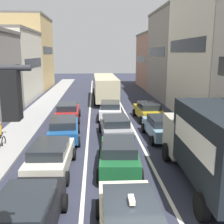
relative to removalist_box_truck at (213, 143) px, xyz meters
The scene contains 17 objects.
sidewalk_left 19.20m from the removalist_box_truck, 122.96° to the left, with size 2.60×64.00×0.14m, color #949494.
lane_stripe_left 17.03m from the removalist_box_truck, 108.60° to the left, with size 0.16×60.00×0.01m, color silver.
lane_stripe_right 16.28m from the removalist_box_truck, 97.09° to the left, with size 0.16×60.00×0.01m, color silver.
building_row_right 19.06m from the removalist_box_truck, 70.73° to the left, with size 7.20×43.90×11.60m.
removalist_box_truck is the anchor object (origin of this frame).
taxi_centre_lane_front 5.32m from the removalist_box_truck, 138.31° to the right, with size 2.08×4.31×1.66m.
sedan_left_lane_front 7.69m from the removalist_box_truck, 157.29° to the right, with size 2.22×4.38×1.49m.
sedan_centre_lane_second 4.41m from the removalist_box_truck, 151.13° to the left, with size 2.27×4.40×1.49m.
wagon_left_lane_second 7.38m from the removalist_box_truck, 164.45° to the left, with size 2.18×4.36×1.49m.
hatchback_centre_lane_third 7.98m from the removalist_box_truck, 116.58° to the left, with size 2.20×4.37×1.49m.
sedan_left_lane_third 9.80m from the removalist_box_truck, 135.29° to the left, with size 2.29×4.41×1.49m.
coupe_centre_lane_fourth 13.28m from the removalist_box_truck, 105.52° to the left, with size 2.29×4.41×1.49m.
sedan_left_lane_fourth 14.17m from the removalist_box_truck, 120.55° to the left, with size 2.17×4.35×1.49m.
sedan_right_lane_behind_truck 6.99m from the removalist_box_truck, 93.74° to the left, with size 2.14×4.34×1.49m.
wagon_right_lane_far 12.17m from the removalist_box_truck, 91.56° to the left, with size 2.24×4.39×1.49m.
bus_mid_queue_primary 22.29m from the removalist_box_truck, 99.41° to the left, with size 2.93×10.54×2.90m.
cyclist_on_sidewalk 11.74m from the removalist_box_truck, 153.62° to the left, with size 0.50×1.73×1.72m.
Camera 1 is at (-1.16, -6.56, 5.64)m, focal length 43.86 mm.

